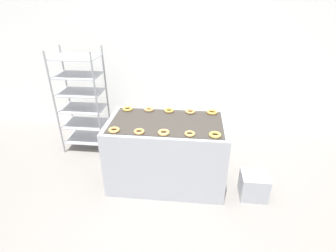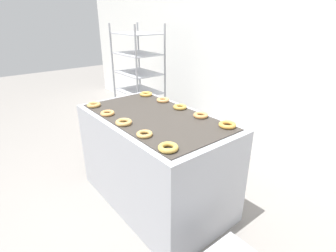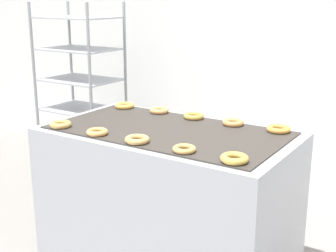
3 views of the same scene
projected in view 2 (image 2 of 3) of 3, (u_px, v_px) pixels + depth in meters
ground_plane at (93, 230)px, 2.16m from camera, size 14.00×14.00×0.00m
wall_back at (263, 38)px, 2.84m from camera, size 8.00×0.05×2.80m
fryer_machine at (155, 160)px, 2.37m from camera, size 1.41×0.79×0.85m
baking_rack_cart at (139, 82)px, 3.58m from camera, size 0.64×0.45×1.53m
donut_near_leftmost at (94, 105)px, 2.41m from camera, size 0.12×0.12×0.03m
donut_near_left at (107, 113)px, 2.21m from camera, size 0.12×0.12×0.03m
donut_near_center at (124, 122)px, 2.02m from camera, size 0.13×0.13×0.03m
donut_near_right at (144, 134)px, 1.83m from camera, size 0.11×0.11×0.03m
donut_near_rightmost at (168, 148)px, 1.64m from camera, size 0.13×0.13×0.03m
donut_far_leftmost at (146, 94)px, 2.74m from camera, size 0.13×0.13×0.03m
donut_far_left at (163, 100)px, 2.55m from camera, size 0.12×0.12×0.03m
donut_far_center at (180, 107)px, 2.36m from camera, size 0.12×0.12×0.03m
donut_far_right at (201, 115)px, 2.17m from camera, size 0.12×0.12×0.03m
donut_far_rightmost at (227, 125)px, 1.98m from camera, size 0.13×0.13×0.03m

